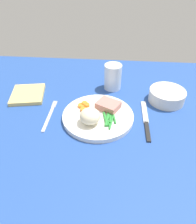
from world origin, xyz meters
The scene contains 11 objects.
dining_table centered at (0.00, 0.00, 1.00)cm, with size 120.00×90.00×2.00cm.
dinner_plate centered at (-3.21, -1.64, 2.80)cm, with size 23.84×23.84×1.60cm, color white.
meat_portion centered at (0.01, 2.11, 4.81)cm, with size 7.40×5.89×2.41cm, color #B2756B.
mashed_potatoes centered at (-5.36, -5.93, 6.16)cm, with size 6.50×6.43×5.12cm, color beige.
carrot_slices centered at (-8.17, 1.56, 4.11)cm, with size 4.92×6.03×1.19cm.
green_beans centered at (0.47, -3.69, 3.96)cm, with size 4.76×10.61×0.83cm.
fork centered at (-19.87, -1.90, 2.20)cm, with size 1.44×16.60×0.40cm.
knife centered at (12.83, -1.93, 2.20)cm, with size 1.70×20.50×0.64cm.
water_glass centered at (0.99, 18.18, 6.35)cm, with size 6.86×6.86×10.13cm.
salad_bowl centered at (21.36, 10.60, 4.58)cm, with size 13.09×13.09×4.58cm.
napkin centered at (-31.51, 9.37, 2.72)cm, with size 11.96×13.19×1.44cm, color #DBBC6B.
Camera 1 is at (1.45, -55.74, 47.70)cm, focal length 33.52 mm.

